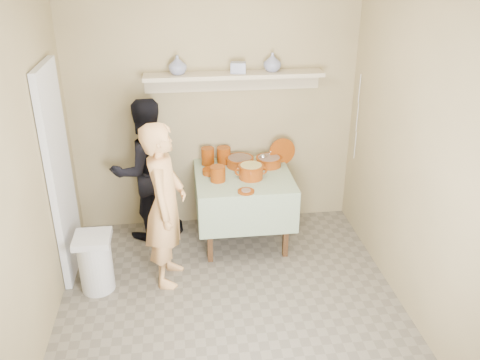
{
  "coord_description": "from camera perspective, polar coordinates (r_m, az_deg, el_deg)",
  "views": [
    {
      "loc": [
        -0.37,
        -3.37,
        2.9
      ],
      "look_at": [
        0.15,
        0.75,
        0.95
      ],
      "focal_mm": 38.0,
      "sensor_mm": 36.0,
      "label": 1
    }
  ],
  "objects": [
    {
      "name": "plate_stack_b",
      "position": [
        5.4,
        -1.83,
        2.81
      ],
      "size": [
        0.15,
        0.15,
        0.17
      ],
      "primitive_type": "cylinder",
      "color": "#702601",
      "rests_on": "serving_table"
    },
    {
      "name": "trash_bin",
      "position": [
        4.81,
        -15.91,
        -8.9
      ],
      "size": [
        0.32,
        0.32,
        0.56
      ],
      "color": "silver",
      "rests_on": "ground"
    },
    {
      "name": "wall_shelf",
      "position": [
        5.2,
        -0.7,
        11.51
      ],
      "size": [
        1.8,
        0.25,
        0.21
      ],
      "color": "#C1B08F",
      "rests_on": "room_shell"
    },
    {
      "name": "serving_table",
      "position": [
        5.21,
        0.37,
        -0.55
      ],
      "size": [
        0.97,
        0.97,
        0.76
      ],
      "color": "#4C2D16",
      "rests_on": "ground"
    },
    {
      "name": "front_plate",
      "position": [
        4.79,
        0.68,
        -1.26
      ],
      "size": [
        0.16,
        0.16,
        0.03
      ],
      "color": "#702601",
      "rests_on": "serving_table"
    },
    {
      "name": "ladle",
      "position": [
        5.3,
        2.63,
        2.61
      ],
      "size": [
        0.08,
        0.26,
        0.19
      ],
      "color": "silver",
      "rests_on": "cazuela_meat_b"
    },
    {
      "name": "cazuela_meat_a",
      "position": [
        5.33,
        -0.02,
        2.16
      ],
      "size": [
        0.3,
        0.3,
        0.1
      ],
      "color": "maroon",
      "rests_on": "serving_table"
    },
    {
      "name": "vase_left",
      "position": [
        5.12,
        -7.03,
        12.71
      ],
      "size": [
        0.2,
        0.2,
        0.19
      ],
      "primitive_type": "imported",
      "rotation": [
        0.0,
        0.0,
        0.13
      ],
      "color": "navy",
      "rests_on": "wall_shelf"
    },
    {
      "name": "tile_panel",
      "position": [
        4.85,
        -19.55,
        0.53
      ],
      "size": [
        0.06,
        0.7,
        2.0
      ],
      "primitive_type": "cube",
      "color": "silver",
      "rests_on": "ground"
    },
    {
      "name": "cazuela_rice",
      "position": [
        5.04,
        1.24,
        1.1
      ],
      "size": [
        0.33,
        0.25,
        0.14
      ],
      "color": "maroon",
      "rests_on": "serving_table"
    },
    {
      "name": "ceramic_box",
      "position": [
        5.15,
        -0.19,
        12.5
      ],
      "size": [
        0.17,
        0.13,
        0.11
      ],
      "primitive_type": "cube",
      "rotation": [
        0.0,
        0.0,
        -0.17
      ],
      "color": "navy",
      "rests_on": "wall_shelf"
    },
    {
      "name": "empty_bowl",
      "position": [
        5.17,
        -3.32,
        0.96
      ],
      "size": [
        0.17,
        0.17,
        0.05
      ],
      "primitive_type": "cylinder",
      "color": "#702601",
      "rests_on": "serving_table"
    },
    {
      "name": "cazuela_meat_b",
      "position": [
        5.34,
        3.26,
        2.18
      ],
      "size": [
        0.28,
        0.28,
        0.1
      ],
      "color": "maroon",
      "rests_on": "serving_table"
    },
    {
      "name": "plate_stack_a",
      "position": [
        5.37,
        -3.64,
        2.69
      ],
      "size": [
        0.14,
        0.14,
        0.18
      ],
      "primitive_type": "cylinder",
      "color": "#702601",
      "rests_on": "serving_table"
    },
    {
      "name": "electrical_cord",
      "position": [
        5.44,
        13.03,
        6.85
      ],
      "size": [
        0.01,
        0.05,
        0.9
      ],
      "color": "silver",
      "rests_on": "wall_shelf"
    },
    {
      "name": "propped_lid",
      "position": [
        5.43,
        4.76,
        3.21
      ],
      "size": [
        0.29,
        0.1,
        0.29
      ],
      "primitive_type": "cylinder",
      "rotation": [
        1.47,
        0.0,
        0.19
      ],
      "color": "#702601",
      "rests_on": "serving_table"
    },
    {
      "name": "person_helper",
      "position": [
        5.35,
        -10.51,
        1.12
      ],
      "size": [
        0.91,
        0.82,
        1.52
      ],
      "primitive_type": "imported",
      "rotation": [
        0.0,
        0.0,
        -2.74
      ],
      "color": "black",
      "rests_on": "ground"
    },
    {
      "name": "room_shell",
      "position": [
        3.63,
        -0.88,
        4.32
      ],
      "size": [
        3.04,
        3.54,
        2.62
      ],
      "color": "tan",
      "rests_on": "ground"
    },
    {
      "name": "vase_right",
      "position": [
        5.22,
        3.65,
        13.07
      ],
      "size": [
        0.19,
        0.19,
        0.19
      ],
      "primitive_type": "imported",
      "rotation": [
        0.0,
        0.0,
        -0.04
      ],
      "color": "navy",
      "rests_on": "wall_shelf"
    },
    {
      "name": "person_cook",
      "position": [
        4.57,
        -8.39,
        -2.83
      ],
      "size": [
        0.46,
        0.62,
        1.55
      ],
      "primitive_type": "imported",
      "rotation": [
        0.0,
        0.0,
        1.41
      ],
      "color": "tan",
      "rests_on": "ground"
    },
    {
      "name": "ground",
      "position": [
        4.46,
        -0.74,
        -15.38
      ],
      "size": [
        3.5,
        3.5,
        0.0
      ],
      "primitive_type": "plane",
      "color": "#6A6253",
      "rests_on": "ground"
    },
    {
      "name": "bowl_stack",
      "position": [
        4.99,
        -2.51,
        0.71
      ],
      "size": [
        0.15,
        0.15,
        0.15
      ],
      "primitive_type": "cylinder",
      "color": "#702601",
      "rests_on": "serving_table"
    }
  ]
}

